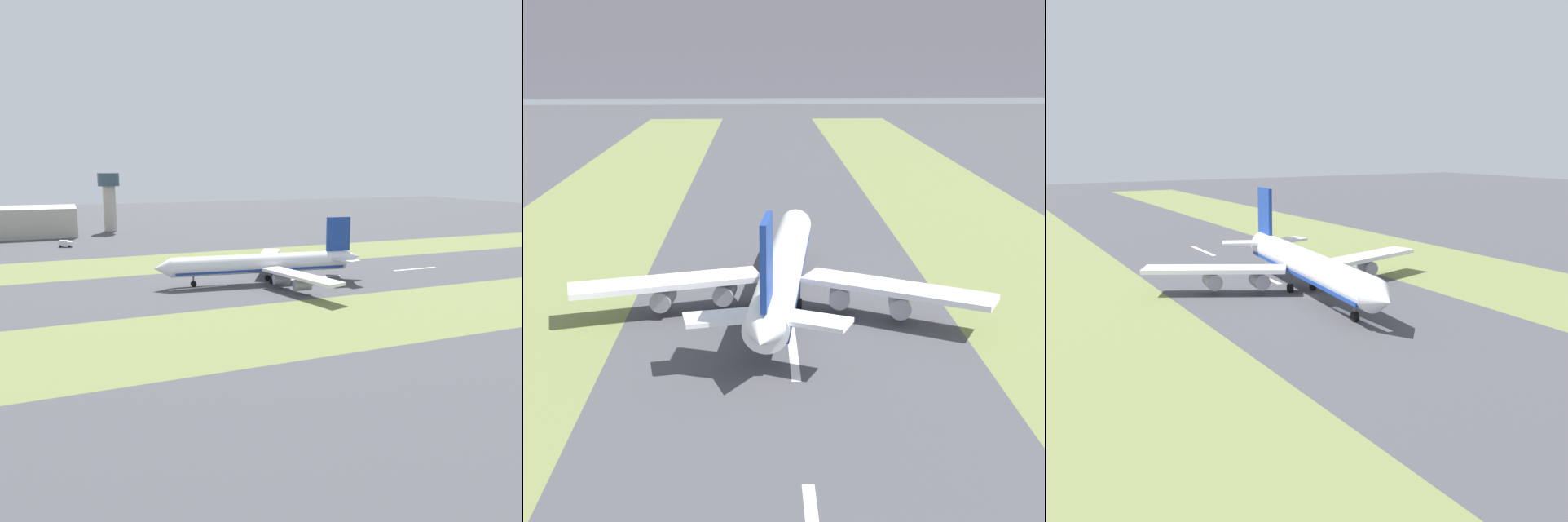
% 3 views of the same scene
% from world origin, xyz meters
% --- Properties ---
extents(ground_plane, '(800.00, 800.00, 0.00)m').
position_xyz_m(ground_plane, '(0.00, 0.00, 0.00)').
color(ground_plane, '#424247').
extents(grass_median_west, '(40.00, 600.00, 0.01)m').
position_xyz_m(grass_median_west, '(-45.00, 0.00, 0.00)').
color(grass_median_west, olive).
rests_on(grass_median_west, ground).
extents(grass_median_east, '(40.00, 600.00, 0.01)m').
position_xyz_m(grass_median_east, '(45.00, 0.00, 0.00)').
color(grass_median_east, olive).
rests_on(grass_median_east, ground).
extents(centreline_dash_near, '(1.20, 18.00, 0.01)m').
position_xyz_m(centreline_dash_near, '(0.00, -62.27, 0.01)').
color(centreline_dash_near, silver).
rests_on(centreline_dash_near, ground).
extents(centreline_dash_mid, '(1.20, 18.00, 0.01)m').
position_xyz_m(centreline_dash_mid, '(0.00, -22.27, 0.01)').
color(centreline_dash_mid, silver).
rests_on(centreline_dash_mid, ground).
extents(centreline_dash_far, '(1.20, 18.00, 0.01)m').
position_xyz_m(centreline_dash_far, '(0.00, 17.73, 0.01)').
color(centreline_dash_far, silver).
rests_on(centreline_dash_far, ground).
extents(airplane_main_jet, '(63.71, 67.19, 20.20)m').
position_xyz_m(airplane_main_jet, '(-0.82, -4.16, 6.02)').
color(airplane_main_jet, white).
rests_on(airplane_main_jet, ground).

